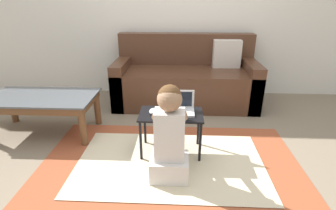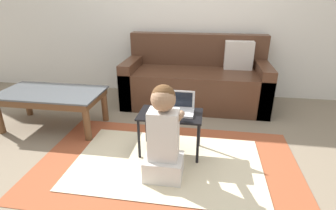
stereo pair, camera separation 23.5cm
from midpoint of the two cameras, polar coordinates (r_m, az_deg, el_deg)
ground_plane at (r=2.52m, az=-3.46°, el=-10.26°), size 16.00×16.00×0.00m
wall_back at (r=3.81m, az=-1.05°, el=21.02°), size 9.00×0.06×2.50m
area_rug at (r=2.36m, az=-2.47°, el=-12.59°), size 2.27×1.38×0.01m
couch at (r=3.53m, az=2.05°, el=5.38°), size 1.84×0.80×0.89m
coffee_table at (r=3.05m, az=-27.80°, el=0.50°), size 1.10×0.58×0.41m
laptop_desk at (r=2.35m, az=-2.21°, el=-3.10°), size 0.57×0.33×0.40m
laptop at (r=2.33m, az=-0.70°, el=-0.90°), size 0.29×0.18×0.19m
computer_mouse at (r=2.33m, az=-6.11°, el=-1.41°), size 0.07×0.11×0.04m
person_seated at (r=2.01m, az=-3.03°, el=-6.86°), size 0.30×0.41×0.79m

